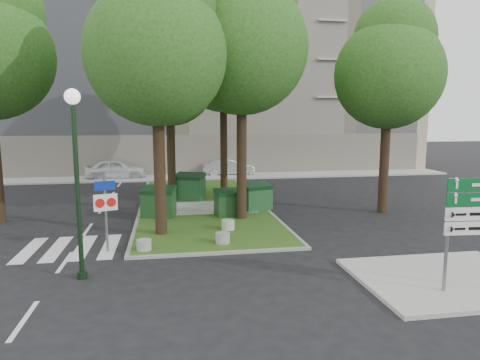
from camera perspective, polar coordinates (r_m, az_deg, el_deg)
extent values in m
plane|color=black|center=(14.62, -4.57, -9.88)|extent=(120.00, 120.00, 0.00)
cube|color=#294F16|center=(22.36, -5.13, -3.30)|extent=(6.00, 16.00, 0.12)
cube|color=gray|center=(22.36, -5.13, -3.32)|extent=(6.30, 16.30, 0.10)
cube|color=#999993|center=(13.65, 25.96, -11.81)|extent=(5.00, 4.00, 0.12)
cube|color=#999993|center=(32.67, -7.47, 0.37)|extent=(42.00, 3.00, 0.12)
cube|color=silver|center=(16.20, -18.54, -8.44)|extent=(5.00, 3.00, 0.01)
cube|color=tan|center=(40.00, -8.13, 13.22)|extent=(41.00, 12.00, 16.00)
cylinder|color=black|center=(16.40, -10.72, 3.01)|extent=(0.44, 0.44, 6.16)
sphere|color=#1A4C14|center=(16.49, -11.08, 16.06)|extent=(5.20, 5.20, 5.20)
sphere|color=#1A4C14|center=(17.01, -10.16, 21.88)|extent=(3.90, 3.90, 3.90)
cylinder|color=black|center=(18.65, 0.21, 4.65)|extent=(0.44, 0.44, 6.72)
sphere|color=#1A4C14|center=(18.83, 0.22, 17.14)|extent=(5.60, 5.60, 5.60)
sphere|color=#1A4C14|center=(19.46, 1.06, 22.62)|extent=(4.20, 4.20, 4.20)
cylinder|color=black|center=(22.89, -9.18, 4.18)|extent=(0.44, 0.44, 5.88)
sphere|color=#1A4C14|center=(22.92, -9.39, 13.12)|extent=(4.80, 4.80, 4.80)
sphere|color=#1A4C14|center=(23.32, -8.73, 17.21)|extent=(3.60, 3.60, 3.60)
cylinder|color=black|center=(26.08, -2.19, 6.02)|extent=(0.44, 0.44, 7.00)
sphere|color=#1A4C14|center=(26.25, -2.24, 15.33)|extent=(5.80, 5.80, 5.80)
sphere|color=#1A4C14|center=(26.80, -1.65, 19.52)|extent=(4.35, 4.35, 4.35)
cylinder|color=black|center=(21.47, 18.74, 3.58)|extent=(0.44, 0.44, 5.88)
sphere|color=#1A4C14|center=(21.50, 19.20, 13.10)|extent=(5.00, 5.00, 5.00)
sphere|color=#1A4C14|center=(22.03, 19.88, 17.35)|extent=(3.75, 3.75, 3.75)
cube|color=black|center=(19.69, -10.81, -3.17)|extent=(1.62, 1.28, 1.12)
cube|color=black|center=(19.57, -10.86, -1.29)|extent=(1.69, 1.36, 0.32)
cube|color=#123F1A|center=(23.47, -6.73, -1.14)|extent=(1.79, 1.53, 1.19)
cube|color=black|center=(23.37, -6.76, 0.53)|extent=(1.87, 1.62, 0.34)
cube|color=black|center=(19.59, -1.40, -3.28)|extent=(1.39, 1.05, 0.99)
cube|color=black|center=(19.48, -1.41, -1.61)|extent=(1.44, 1.12, 0.29)
cube|color=#13401A|center=(20.80, 2.14, -2.48)|extent=(1.59, 1.32, 1.07)
cube|color=black|center=(20.69, 2.15, -0.79)|extent=(1.66, 1.40, 0.31)
cylinder|color=gray|center=(14.98, -12.68, -8.41)|extent=(0.49, 0.49, 0.35)
cylinder|color=gray|center=(15.41, -2.32, -7.72)|extent=(0.51, 0.51, 0.37)
cylinder|color=#ACACA6|center=(17.18, -1.62, -5.99)|extent=(0.53, 0.53, 0.38)
cylinder|color=yellow|center=(24.48, 0.43, -1.34)|extent=(0.36, 0.36, 0.63)
cylinder|color=black|center=(12.73, -20.81, -1.92)|extent=(0.14, 0.14, 4.83)
cylinder|color=black|center=(13.32, -20.28, -11.79)|extent=(0.29, 0.29, 0.19)
sphere|color=white|center=(12.56, -21.46, 10.32)|extent=(0.43, 0.43, 0.43)
cylinder|color=slate|center=(15.24, -17.43, -4.40)|extent=(0.10, 0.10, 2.61)
cube|color=navy|center=(15.06, -17.60, -0.71)|extent=(0.66, 0.24, 0.31)
cube|color=white|center=(15.15, -17.50, -2.86)|extent=(0.76, 0.27, 0.57)
cylinder|color=red|center=(15.18, -18.21, -2.87)|extent=(0.31, 0.12, 0.31)
cylinder|color=red|center=(15.13, -16.80, -2.84)|extent=(0.31, 0.12, 0.31)
cylinder|color=slate|center=(12.17, 25.92, -6.66)|extent=(0.10, 0.10, 2.95)
cube|color=#094F22|center=(12.26, 28.81, -0.53)|extent=(1.47, 0.16, 0.34)
cube|color=#094F22|center=(12.31, 28.69, -2.25)|extent=(1.47, 0.16, 0.34)
cube|color=white|center=(12.38, 28.57, -3.95)|extent=(1.47, 0.16, 0.34)
cube|color=white|center=(12.46, 28.45, -5.64)|extent=(1.47, 0.16, 0.34)
imported|color=silver|center=(32.98, -16.23, 1.39)|extent=(4.45, 1.92, 1.50)
imported|color=#9C9DA3|center=(33.76, -1.60, 1.74)|extent=(4.08, 1.49, 1.33)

